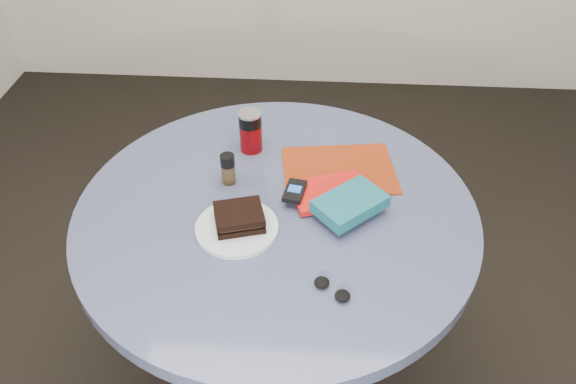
# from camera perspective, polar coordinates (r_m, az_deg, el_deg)

# --- Properties ---
(ground) EXTENTS (4.00, 4.00, 0.00)m
(ground) POSITION_cam_1_polar(r_m,az_deg,el_deg) (1.98, -0.91, -17.99)
(ground) COLOR black
(ground) RESTS_ON ground
(table) EXTENTS (1.00, 1.00, 0.75)m
(table) POSITION_cam_1_polar(r_m,az_deg,el_deg) (1.51, -1.14, -6.15)
(table) COLOR black
(table) RESTS_ON ground
(plate) EXTENTS (0.23, 0.23, 0.01)m
(plate) POSITION_cam_1_polar(r_m,az_deg,el_deg) (1.34, -5.22, -3.64)
(plate) COLOR silver
(plate) RESTS_ON table
(sandwich) EXTENTS (0.13, 0.12, 0.04)m
(sandwich) POSITION_cam_1_polar(r_m,az_deg,el_deg) (1.32, -4.99, -2.57)
(sandwich) COLOR black
(sandwich) RESTS_ON plate
(soda_can) EXTENTS (0.08, 0.08, 0.12)m
(soda_can) POSITION_cam_1_polar(r_m,az_deg,el_deg) (1.56, -3.82, 6.17)
(soda_can) COLOR #6B0509
(soda_can) RESTS_ON table
(pepper_grinder) EXTENTS (0.04, 0.04, 0.09)m
(pepper_grinder) POSITION_cam_1_polar(r_m,az_deg,el_deg) (1.45, -6.11, 2.37)
(pepper_grinder) COLOR #3F301B
(pepper_grinder) RESTS_ON table
(magazine) EXTENTS (0.32, 0.26, 0.01)m
(magazine) POSITION_cam_1_polar(r_m,az_deg,el_deg) (1.51, 5.19, 2.24)
(magazine) COLOR maroon
(magazine) RESTS_ON table
(red_book) EXTENTS (0.22, 0.18, 0.02)m
(red_book) POSITION_cam_1_polar(r_m,az_deg,el_deg) (1.42, 4.29, -0.05)
(red_book) COLOR red
(red_book) RESTS_ON magazine
(novel) EXTENTS (0.20, 0.19, 0.03)m
(novel) POSITION_cam_1_polar(r_m,az_deg,el_deg) (1.36, 6.33, -1.19)
(novel) COLOR #155765
(novel) RESTS_ON red_book
(mp3_player) EXTENTS (0.06, 0.09, 0.02)m
(mp3_player) POSITION_cam_1_polar(r_m,az_deg,el_deg) (1.40, 0.69, 0.10)
(mp3_player) COLOR black
(mp3_player) RESTS_ON red_book
(headphones) EXTENTS (0.09, 0.08, 0.02)m
(headphones) POSITION_cam_1_polar(r_m,az_deg,el_deg) (1.20, 4.50, -9.81)
(headphones) COLOR black
(headphones) RESTS_ON table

